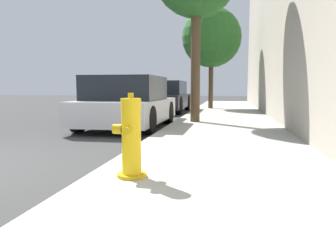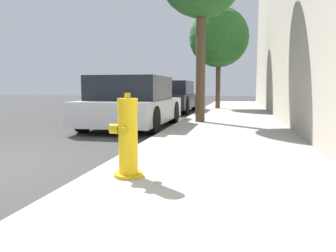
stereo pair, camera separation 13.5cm
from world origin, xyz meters
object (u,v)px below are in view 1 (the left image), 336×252
(street_tree_far, at_px, (212,38))
(parked_car_mid, at_px, (166,97))
(fire_hydrant, at_px, (131,139))
(parked_car_near, at_px, (128,103))

(street_tree_far, bearing_deg, parked_car_mid, -146.21)
(fire_hydrant, relative_size, parked_car_mid, 0.21)
(parked_car_near, height_order, street_tree_far, street_tree_far)
(parked_car_near, relative_size, parked_car_mid, 0.92)
(fire_hydrant, distance_m, parked_car_mid, 10.72)
(parked_car_mid, xyz_separation_m, street_tree_far, (1.83, 1.23, 2.60))
(fire_hydrant, bearing_deg, street_tree_far, 89.13)
(street_tree_far, bearing_deg, parked_car_near, -104.31)
(parked_car_mid, distance_m, street_tree_far, 3.41)
(parked_car_near, distance_m, street_tree_far, 7.57)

